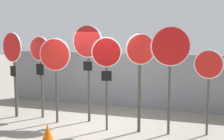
# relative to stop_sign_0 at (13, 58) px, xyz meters

# --- Properties ---
(ground_plane) EXTENTS (40.00, 40.00, 0.00)m
(ground_plane) POSITION_rel_stop_sign_0_xyz_m (2.63, -0.03, -1.74)
(ground_plane) COLOR gray
(fence_back) EXTENTS (8.36, 0.12, 1.80)m
(fence_back) POSITION_rel_stop_sign_0_xyz_m (2.63, 2.26, -0.85)
(fence_back) COLOR slate
(fence_back) RESTS_ON ground
(stop_sign_0) EXTENTS (0.82, 0.33, 2.50)m
(stop_sign_0) POSITION_rel_stop_sign_0_xyz_m (0.00, 0.00, 0.00)
(stop_sign_0) COLOR #474238
(stop_sign_0) RESTS_ON ground
(stop_sign_1) EXTENTS (0.70, 0.19, 2.38)m
(stop_sign_1) POSITION_rel_stop_sign_0_xyz_m (0.79, 0.17, -0.04)
(stop_sign_1) COLOR #474238
(stop_sign_1) RESTS_ON ground
(stop_sign_2) EXTENTS (0.89, 0.14, 2.34)m
(stop_sign_2) POSITION_rel_stop_sign_0_xyz_m (1.45, -0.15, -0.01)
(stop_sign_2) COLOR #474238
(stop_sign_2) RESTS_ON ground
(stop_sign_3) EXTENTS (0.89, 0.17, 2.69)m
(stop_sign_3) POSITION_rel_stop_sign_0_xyz_m (2.24, 0.23, 0.24)
(stop_sign_3) COLOR #474238
(stop_sign_3) RESTS_ON ground
(stop_sign_4) EXTENTS (0.73, 0.22, 2.38)m
(stop_sign_4) POSITION_rel_stop_sign_0_xyz_m (2.98, -0.34, 0.06)
(stop_sign_4) COLOR #474238
(stop_sign_4) RESTS_ON ground
(stop_sign_5) EXTENTS (0.64, 0.46, 2.49)m
(stop_sign_5) POSITION_rel_stop_sign_0_xyz_m (3.81, -0.22, 0.02)
(stop_sign_5) COLOR #474238
(stop_sign_5) RESTS_ON ground
(stop_sign_6) EXTENTS (0.91, 0.34, 2.65)m
(stop_sign_6) POSITION_rel_stop_sign_0_xyz_m (4.54, -0.19, 0.25)
(stop_sign_6) COLOR #474238
(stop_sign_6) RESTS_ON ground
(stop_sign_7) EXTENTS (0.69, 0.18, 2.09)m
(stop_sign_7) POSITION_rel_stop_sign_0_xyz_m (5.41, 0.05, -0.16)
(stop_sign_7) COLOR #474238
(stop_sign_7) RESTS_ON ground
(traffic_cone_0) EXTENTS (0.40, 0.40, 0.50)m
(traffic_cone_0) POSITION_rel_stop_sign_0_xyz_m (2.11, -1.78, -1.50)
(traffic_cone_0) COLOR black
(traffic_cone_0) RESTS_ON ground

